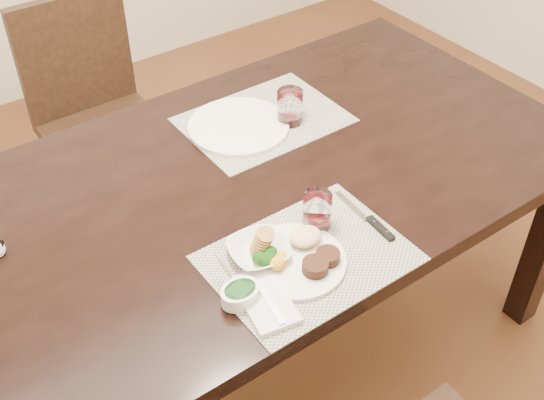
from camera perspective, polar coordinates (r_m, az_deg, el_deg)
ground_plane at (r=2.34m, az=-2.84°, el=-13.12°), size 4.50×4.50×0.00m
dining_table at (r=1.85m, az=-3.50°, el=-0.81°), size 2.00×1.00×0.75m
chair_far at (r=2.63m, az=-14.60°, el=7.51°), size 0.42×0.42×0.90m
placemat_near at (r=1.60m, az=3.05°, el=-4.88°), size 0.46×0.34×0.00m
placemat_far at (r=2.04m, az=-0.71°, el=6.71°), size 0.46×0.34×0.00m
dinner_plate at (r=1.58m, az=2.23°, el=-4.77°), size 0.24×0.24×0.04m
napkin_fork at (r=1.50m, az=-0.61°, el=-8.33°), size 0.13×0.19×0.02m
steak_knife at (r=1.69m, az=8.47°, el=-1.90°), size 0.03×0.22×0.01m
cracker_bowl at (r=1.58m, az=-1.10°, el=-4.26°), size 0.16×0.16×0.06m
sauce_ramekin at (r=1.49m, az=-2.68°, el=-7.83°), size 0.09×0.14×0.07m
wine_glass_near at (r=1.65m, az=3.79°, el=-1.04°), size 0.07×0.07×0.10m
far_plate at (r=2.00m, az=-2.82°, el=6.19°), size 0.30×0.30×0.01m
wine_glass_far at (r=2.00m, az=1.50°, el=7.67°), size 0.07×0.07×0.10m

